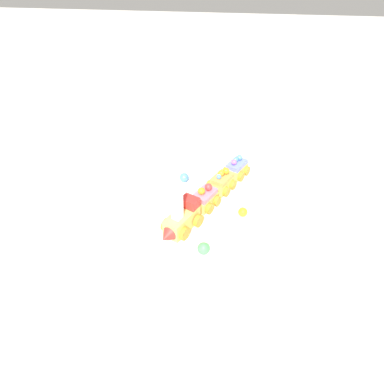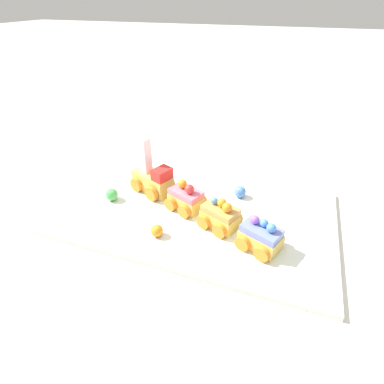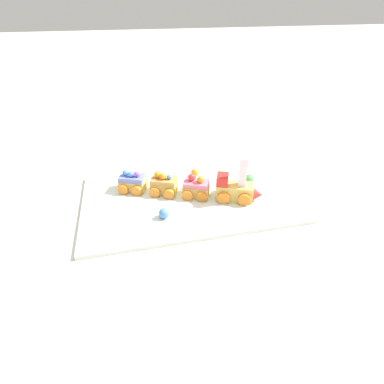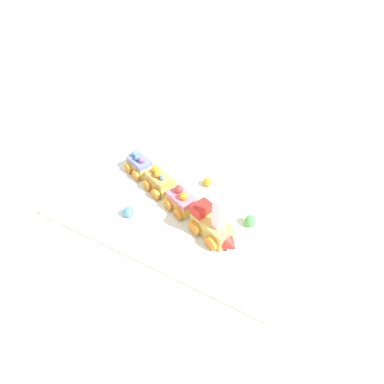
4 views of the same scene
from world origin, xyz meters
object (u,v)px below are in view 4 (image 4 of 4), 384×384
(gumball_blue, at_px, (129,212))
(cake_car_strawberry, at_px, (182,202))
(gumball_orange, at_px, (208,182))
(cake_train_locomotive, at_px, (214,227))
(gumball_green, at_px, (251,221))
(cake_car_blueberry, at_px, (140,165))
(cake_car_caramel, at_px, (160,182))

(gumball_blue, bearing_deg, cake_car_strawberry, 38.82)
(cake_car_strawberry, height_order, gumball_orange, cake_car_strawberry)
(cake_train_locomotive, relative_size, gumball_green, 4.66)
(cake_car_blueberry, bearing_deg, cake_train_locomotive, 0.03)
(cake_car_caramel, bearing_deg, cake_car_blueberry, -179.92)
(cake_car_strawberry, bearing_deg, gumball_blue, -119.47)
(cake_car_strawberry, xyz_separation_m, cake_car_caramel, (-0.09, 0.04, 0.00))
(gumball_blue, distance_m, gumball_orange, 0.23)
(gumball_green, bearing_deg, cake_car_caramel, 178.56)
(cake_car_caramel, xyz_separation_m, gumball_orange, (0.11, 0.07, -0.01))
(cake_car_caramel, distance_m, cake_car_blueberry, 0.10)
(gumball_blue, bearing_deg, cake_car_caramel, 82.02)
(cake_car_caramel, bearing_deg, gumball_blue, -76.27)
(gumball_blue, bearing_deg, cake_car_blueberry, 114.71)
(cake_car_strawberry, xyz_separation_m, gumball_blue, (-0.11, -0.09, -0.01))
(cake_train_locomotive, distance_m, gumball_orange, 0.18)
(cake_train_locomotive, relative_size, cake_car_caramel, 1.51)
(gumball_green, height_order, gumball_orange, gumball_green)
(gumball_orange, bearing_deg, cake_car_caramel, -146.63)
(cake_train_locomotive, xyz_separation_m, cake_car_strawberry, (-0.11, 0.04, -0.01))
(cake_car_strawberry, bearing_deg, gumball_orange, 100.52)
(cake_train_locomotive, distance_m, gumball_green, 0.10)
(cake_car_strawberry, xyz_separation_m, cake_car_blueberry, (-0.18, 0.07, -0.00))
(cake_car_blueberry, xyz_separation_m, gumball_blue, (0.07, -0.16, -0.01))
(cake_train_locomotive, bearing_deg, gumball_green, 68.67)
(gumball_blue, height_order, gumball_orange, gumball_blue)
(gumball_orange, bearing_deg, gumball_green, -27.21)
(cake_car_blueberry, bearing_deg, gumball_blue, -43.58)
(cake_car_caramel, xyz_separation_m, gumball_green, (0.27, -0.01, -0.01))
(cake_car_blueberry, distance_m, gumball_green, 0.36)
(cake_car_strawberry, height_order, cake_car_caramel, same)
(cake_train_locomotive, height_order, cake_car_strawberry, cake_train_locomotive)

